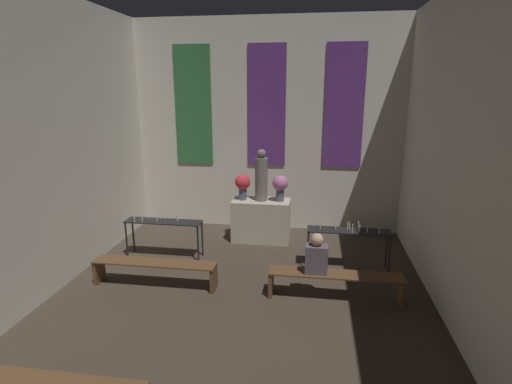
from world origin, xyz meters
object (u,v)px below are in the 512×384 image
object	(u,v)px
candle_rack_left	(164,226)
pew_back_left	(155,268)
pew_back_right	(335,280)
altar	(261,220)
flower_vase_right	(280,185)
candle_rack_right	(349,235)
statue	(261,177)
flower_vase_left	(243,184)
person_seated	(316,256)

from	to	relation	value
candle_rack_left	pew_back_left	size ratio (longest dim) A/B	0.72
pew_back_left	pew_back_right	distance (m)	3.09
altar	pew_back_left	distance (m)	2.86
flower_vase_right	candle_rack_right	distance (m)	1.95
pew_back_left	pew_back_right	world-z (taller)	same
flower_vase_right	candle_rack_right	world-z (taller)	flower_vase_right
statue	candle_rack_right	bearing A→B (deg)	-33.17
statue	flower_vase_right	xyz separation A→B (m)	(0.42, 0.00, -0.17)
candle_rack_left	candle_rack_right	bearing A→B (deg)	-0.04
flower_vase_left	flower_vase_right	world-z (taller)	same
flower_vase_left	candle_rack_right	bearing A→B (deg)	-28.04
statue	candle_rack_left	distance (m)	2.32
pew_back_right	pew_back_left	bearing A→B (deg)	180.00
candle_rack_right	pew_back_left	distance (m)	3.60
altar	pew_back_left	world-z (taller)	altar
pew_back_left	flower_vase_right	bearing A→B (deg)	50.88
flower_vase_left	flower_vase_right	distance (m)	0.83
altar	statue	distance (m)	1.00
statue	flower_vase_left	world-z (taller)	statue
person_seated	flower_vase_right	bearing A→B (deg)	108.56
altar	person_seated	bearing A→B (deg)	-63.06
statue	person_seated	size ratio (longest dim) A/B	1.70
altar	statue	world-z (taller)	statue
flower_vase_right	altar	bearing A→B (deg)	180.00
candle_rack_left	person_seated	xyz separation A→B (m)	(3.05, -1.22, 0.08)
candle_rack_right	person_seated	bearing A→B (deg)	-116.40
pew_back_left	flower_vase_left	bearing A→B (deg)	64.91
pew_back_right	person_seated	xyz separation A→B (m)	(-0.32, -0.00, 0.41)
pew_back_left	person_seated	size ratio (longest dim) A/B	3.21
flower_vase_left	flower_vase_right	size ratio (longest dim) A/B	1.00
flower_vase_right	pew_back_left	world-z (taller)	flower_vase_right
flower_vase_left	candle_rack_left	distance (m)	1.95
altar	pew_back_right	xyz separation A→B (m)	(1.54, -2.41, -0.13)
pew_back_left	statue	bearing A→B (deg)	57.35
flower_vase_right	pew_back_right	size ratio (longest dim) A/B	0.27
flower_vase_left	person_seated	distance (m)	2.97
candle_rack_right	pew_back_right	size ratio (longest dim) A/B	0.72
flower_vase_left	candle_rack_left	xyz separation A→B (m)	(-1.41, -1.19, -0.63)
altar	person_seated	world-z (taller)	person_seated
statue	pew_back_right	xyz separation A→B (m)	(1.54, -2.41, -1.13)
flower_vase_right	pew_back_right	distance (m)	2.83
statue	candle_rack_right	distance (m)	2.32
candle_rack_left	candle_rack_right	world-z (taller)	candle_rack_left
pew_back_left	pew_back_right	xyz separation A→B (m)	(3.09, 0.00, 0.00)
altar	candle_rack_right	size ratio (longest dim) A/B	0.82
altar	candle_rack_left	bearing A→B (deg)	-146.91
altar	candle_rack_right	bearing A→B (deg)	-33.17
candle_rack_right	altar	bearing A→B (deg)	146.83
flower_vase_left	candle_rack_left	world-z (taller)	flower_vase_left
altar	flower_vase_left	xyz separation A→B (m)	(-0.42, 0.00, 0.83)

